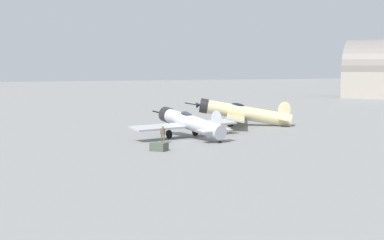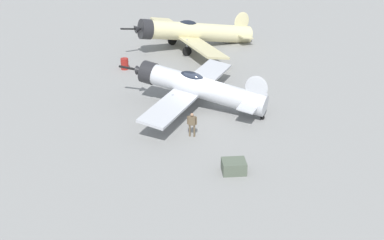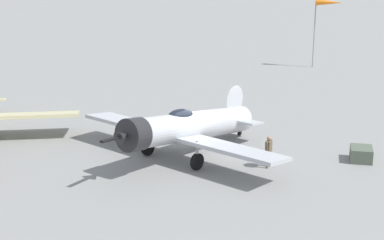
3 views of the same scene
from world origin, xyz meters
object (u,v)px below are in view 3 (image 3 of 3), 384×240
airplane_foreground (185,128)px  equipment_crate (361,154)px  windsock_mast (328,5)px  ground_crew_mechanic (269,149)px

airplane_foreground → equipment_crate: bearing=126.0°
windsock_mast → airplane_foreground: bearing=-61.1°
ground_crew_mechanic → equipment_crate: size_ratio=0.95×
ground_crew_mechanic → windsock_mast: (-15.91, 20.06, 4.41)m
ground_crew_mechanic → windsock_mast: bearing=99.2°
ground_crew_mechanic → windsock_mast: size_ratio=0.27×
airplane_foreground → equipment_crate: 8.73m
airplane_foreground → ground_crew_mechanic: (3.48, 2.42, -0.58)m
ground_crew_mechanic → airplane_foreground: bearing=-174.3°
airplane_foreground → ground_crew_mechanic: bearing=108.8°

